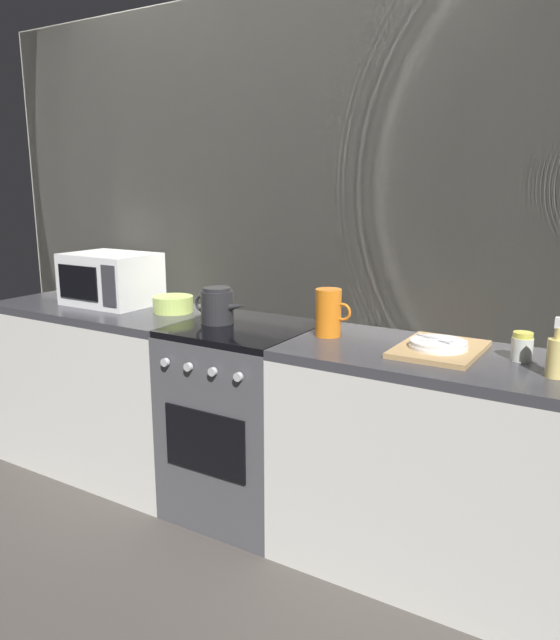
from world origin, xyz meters
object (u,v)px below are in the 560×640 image
kettle (217,306)px  mixing_bowl (173,304)px  pitcher (329,313)px  spray_bottle (557,354)px  microwave (111,279)px  dish_pile (439,347)px  spice_jar (522,347)px  stove_unit (245,420)px

kettle → mixing_bowl: 0.35m
kettle → mixing_bowl: size_ratio=1.42×
pitcher → spray_bottle: (0.90, -0.11, -0.02)m
pitcher → spray_bottle: bearing=-6.9°
microwave → dish_pile: 1.78m
microwave → dish_pile: bearing=-0.9°
pitcher → dish_pile: size_ratio=0.50×
mixing_bowl → spray_bottle: 1.79m
spice_jar → spray_bottle: size_ratio=0.52×
microwave → mixing_bowl: (0.42, 0.01, -0.10)m
stove_unit → microwave: size_ratio=1.96×
pitcher → spice_jar: bearing=3.1°
kettle → spice_jar: (1.31, 0.09, -0.03)m
mixing_bowl → spice_jar: 1.65m
kettle → microwave: bearing=174.5°
dish_pile → spice_jar: bearing=9.5°
pitcher → spray_bottle: spray_bottle is taller
pitcher → dish_pile: pitcher is taller
mixing_bowl → dish_pile: bearing=-1.7°
microwave → dish_pile: (1.78, -0.03, -0.12)m
mixing_bowl → spice_jar: spice_jar is taller
stove_unit → pitcher: pitcher is taller
dish_pile → spray_bottle: spray_bottle is taller
pitcher → spice_jar: pitcher is taller
spray_bottle → kettle: bearing=177.7°
microwave → stove_unit: bearing=-3.8°
stove_unit → kettle: size_ratio=3.16×
kettle → pitcher: 0.55m
microwave → spice_jar: (2.07, 0.02, -0.08)m
dish_pile → spice_jar: spice_jar is taller
stove_unit → spice_jar: bearing=3.8°
microwave → mixing_bowl: bearing=1.5°
kettle → dish_pile: kettle is taller
dish_pile → spray_bottle: (0.42, -0.10, 0.06)m
mixing_bowl → dish_pile: mixing_bowl is taller
spice_jar → spray_bottle: spray_bottle is taller
kettle → pitcher: (0.55, 0.05, 0.02)m
pitcher → microwave: bearing=179.1°
mixing_bowl → dish_pile: 1.36m
stove_unit → microwave: 1.07m
mixing_bowl → spray_bottle: (1.78, -0.14, 0.04)m
kettle → stove_unit: bearing=5.6°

